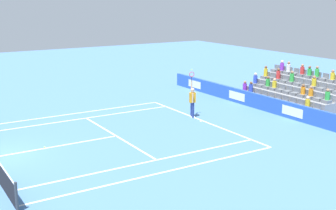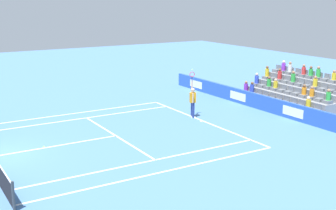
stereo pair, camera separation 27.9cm
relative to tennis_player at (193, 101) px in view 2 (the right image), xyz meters
name	(u,v)px [view 2 (the right image)]	position (x,y,z in m)	size (l,w,h in m)	color
line_baseline	(203,121)	(-1.01, -0.05, -0.99)	(10.97, 0.10, 0.01)	white
line_service	(116,136)	(-1.01, 5.44, -0.99)	(8.23, 0.10, 0.01)	white
line_centre_service	(55,146)	(-1.01, 8.64, -0.99)	(0.10, 6.40, 0.01)	white
line_singles_sideline_left	(79,119)	(3.11, 5.89, -0.99)	(0.10, 11.89, 0.01)	white
line_singles_sideline_right	(146,162)	(-5.12, 5.89, -0.99)	(0.10, 11.89, 0.01)	white
line_doubles_sideline_left	(71,114)	(4.48, 5.89, -0.99)	(0.10, 11.89, 0.01)	white
line_doubles_sideline_right	(162,172)	(-6.49, 5.89, -0.99)	(0.10, 11.89, 0.01)	white
line_centre_mark	(202,121)	(-1.01, 0.05, -0.99)	(0.10, 0.20, 0.01)	white
sponsor_barrier	(265,103)	(-1.01, -4.75, -0.52)	(19.77, 0.22, 0.95)	blue
tennis_player	(193,101)	(0.00, 0.00, 0.00)	(0.51, 0.43, 2.85)	navy
stadium_stand	(298,95)	(-0.99, -7.69, -0.29)	(6.82, 3.80, 2.59)	gray
loose_tennis_ball	(44,147)	(-0.91, 9.12, -0.96)	(0.07, 0.07, 0.07)	#D1E533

